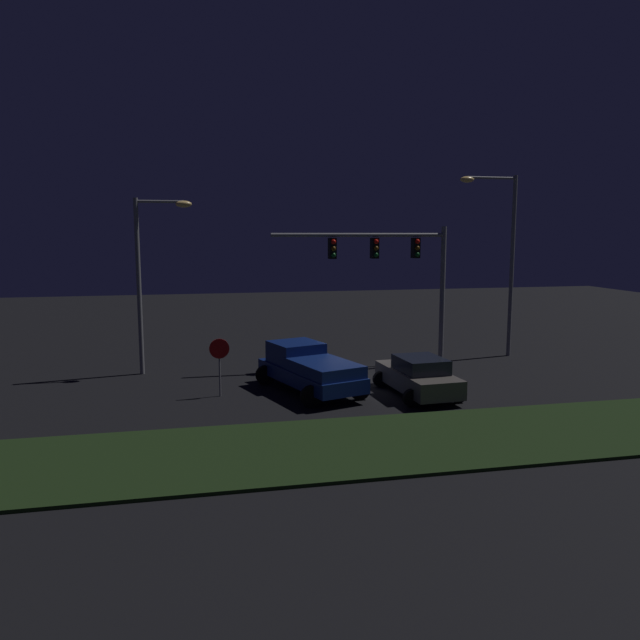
# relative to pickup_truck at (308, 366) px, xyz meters

# --- Properties ---
(ground_plane) EXTENTS (80.00, 80.00, 0.00)m
(ground_plane) POSITION_rel_pickup_truck_xyz_m (2.30, 1.42, -1.00)
(ground_plane) COLOR black
(grass_median) EXTENTS (26.78, 5.14, 0.10)m
(grass_median) POSITION_rel_pickup_truck_xyz_m (2.30, -6.65, -0.95)
(grass_median) COLOR black
(grass_median) RESTS_ON ground_plane
(pickup_truck) EXTENTS (3.94, 5.75, 1.80)m
(pickup_truck) POSITION_rel_pickup_truck_xyz_m (0.00, 0.00, 0.00)
(pickup_truck) COLOR navy
(pickup_truck) RESTS_ON ground_plane
(car_sedan) EXTENTS (2.67, 4.51, 1.51)m
(car_sedan) POSITION_rel_pickup_truck_xyz_m (4.02, -1.52, -0.26)
(car_sedan) COLOR #514C47
(car_sedan) RESTS_ON ground_plane
(traffic_signal_gantry) EXTENTS (8.32, 0.56, 6.50)m
(traffic_signal_gantry) POSITION_rel_pickup_truck_xyz_m (4.89, 4.01, 3.90)
(traffic_signal_gantry) COLOR slate
(traffic_signal_gantry) RESTS_ON ground_plane
(street_lamp_left) EXTENTS (2.46, 0.44, 7.68)m
(street_lamp_left) POSITION_rel_pickup_truck_xyz_m (-6.10, 4.50, 3.86)
(street_lamp_left) COLOR slate
(street_lamp_left) RESTS_ON ground_plane
(street_lamp_right) EXTENTS (3.01, 0.44, 9.00)m
(street_lamp_right) POSITION_rel_pickup_truck_xyz_m (10.77, 4.81, 4.63)
(street_lamp_right) COLOR slate
(street_lamp_right) RESTS_ON ground_plane
(stop_sign) EXTENTS (0.76, 0.08, 2.23)m
(stop_sign) POSITION_rel_pickup_truck_xyz_m (-3.44, -0.09, 0.56)
(stop_sign) COLOR slate
(stop_sign) RESTS_ON ground_plane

